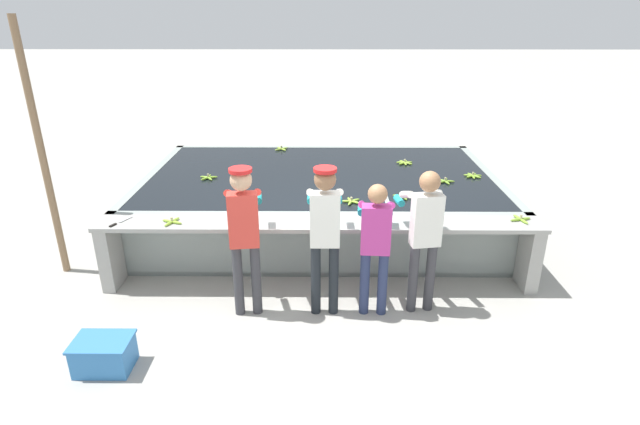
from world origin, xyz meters
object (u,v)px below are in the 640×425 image
object	(u,v)px
banana_bunch_floating_0	(351,201)
knife_0	(117,223)
banana_bunch_floating_6	(405,163)
banana_bunch_floating_2	(445,181)
crate	(104,354)
worker_3	(425,229)
banana_bunch_floating_1	(403,196)
support_post_left	(42,154)
banana_bunch_floating_3	(473,176)
worker_0	(244,227)
worker_1	(325,226)
banana_bunch_floating_5	(208,178)
worker_2	(375,238)
banana_bunch_ledge_0	(521,219)
banana_bunch_floating_4	(281,149)
banana_bunch_ledge_1	(172,222)

from	to	relation	value
banana_bunch_floating_0	knife_0	xyz separation A→B (m)	(-2.82, -0.73, -0.01)
banana_bunch_floating_6	knife_0	size ratio (longest dim) A/B	0.85
banana_bunch_floating_2	crate	world-z (taller)	banana_bunch_floating_2
worker_3	banana_bunch_floating_1	xyz separation A→B (m)	(-0.03, 1.35, -0.12)
support_post_left	worker_3	bearing A→B (deg)	-10.81
banana_bunch_floating_1	banana_bunch_floating_3	distance (m)	1.50
worker_0	worker_1	bearing A→B (deg)	1.19
worker_0	banana_bunch_floating_2	xyz separation A→B (m)	(2.65, 2.08, -0.17)
banana_bunch_floating_1	crate	xyz separation A→B (m)	(-3.19, -2.44, -0.73)
banana_bunch_floating_5	banana_bunch_floating_6	xyz separation A→B (m)	(3.08, 0.81, -0.00)
knife_0	banana_bunch_floating_3	bearing A→B (deg)	21.17
banana_bunch_floating_0	knife_0	distance (m)	2.91
worker_2	banana_bunch_ledge_0	xyz separation A→B (m)	(1.81, 0.62, -0.03)
banana_bunch_floating_2	banana_bunch_floating_6	world-z (taller)	same
worker_3	banana_bunch_floating_4	size ratio (longest dim) A/B	7.00
banana_bunch_floating_1	banana_bunch_ledge_0	world-z (taller)	banana_bunch_ledge_0
banana_bunch_floating_1	banana_bunch_floating_2	world-z (taller)	same
worker_3	knife_0	bearing A→B (deg)	173.22
worker_2	knife_0	world-z (taller)	worker_2
banana_bunch_floating_0	support_post_left	xyz separation A→B (m)	(-3.81, -0.29, 0.71)
banana_bunch_floating_2	banana_bunch_floating_6	bearing A→B (deg)	115.50
worker_1	banana_bunch_ledge_0	distance (m)	2.45
banana_bunch_floating_0	banana_bunch_floating_6	bearing A→B (deg)	61.53
banana_bunch_floating_3	banana_bunch_floating_0	bearing A→B (deg)	-150.03
banana_bunch_floating_0	banana_bunch_floating_1	size ratio (longest dim) A/B	0.99
banana_bunch_floating_0	support_post_left	bearing A→B (deg)	-175.69
banana_bunch_floating_5	banana_bunch_ledge_1	bearing A→B (deg)	-92.29
worker_3	banana_bunch_floating_5	xyz separation A→B (m)	(-2.85, 2.14, -0.12)
banana_bunch_floating_1	banana_bunch_floating_2	xyz separation A→B (m)	(0.72, 0.64, 0.00)
crate	banana_bunch_floating_0	bearing A→B (deg)	42.17
banana_bunch_floating_3	banana_bunch_floating_1	bearing A→B (deg)	-142.89
banana_bunch_floating_0	banana_bunch_floating_3	xyz separation A→B (m)	(1.91, 1.10, -0.00)
banana_bunch_floating_6	banana_bunch_floating_4	bearing A→B (deg)	157.76
worker_1	banana_bunch_floating_0	bearing A→B (deg)	73.93
banana_bunch_floating_3	knife_0	bearing A→B (deg)	-158.83
banana_bunch_ledge_1	banana_bunch_floating_0	bearing A→B (deg)	18.06
worker_3	banana_bunch_floating_4	xyz separation A→B (m)	(-1.88, 3.81, -0.12)
worker_0	banana_bunch_floating_5	bearing A→B (deg)	111.63
banana_bunch_floating_2	banana_bunch_floating_6	size ratio (longest dim) A/B	0.99
banana_bunch_floating_3	banana_bunch_floating_5	world-z (taller)	same
worker_1	knife_0	xyz separation A→B (m)	(-2.47, 0.49, -0.18)
worker_2	worker_3	size ratio (longest dim) A/B	0.93
worker_0	banana_bunch_floating_6	bearing A→B (deg)	54.08
banana_bunch_ledge_1	banana_bunch_floating_5	bearing A→B (deg)	87.71
banana_bunch_floating_6	crate	xyz separation A→B (m)	(-3.45, -4.04, -0.73)
banana_bunch_floating_2	crate	distance (m)	5.03
banana_bunch_ledge_1	knife_0	size ratio (longest dim) A/B	0.83
banana_bunch_ledge_1	crate	xyz separation A→B (m)	(-0.30, -1.54, -0.73)
knife_0	crate	world-z (taller)	knife_0
banana_bunch_ledge_0	worker_2	bearing A→B (deg)	-161.05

